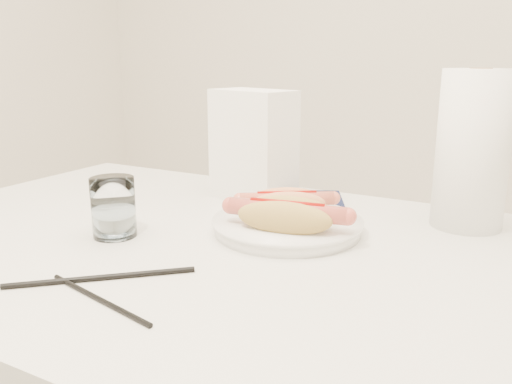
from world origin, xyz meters
The scene contains 10 objects.
table centered at (0.00, 0.00, 0.69)m, with size 1.20×0.80×0.75m.
plate centered at (0.11, 0.09, 0.76)m, with size 0.25×0.25×0.02m, color white.
hotdog_left centered at (0.09, 0.13, 0.79)m, with size 0.15×0.13×0.05m.
hotdog_right centered at (0.13, 0.05, 0.80)m, with size 0.20×0.10×0.05m.
water_glass centered at (-0.13, -0.06, 0.80)m, with size 0.07×0.07×0.10m, color silver.
chopstick_near centered at (-0.02, -0.21, 0.75)m, with size 0.01×0.01×0.25m, color black.
chopstick_far centered at (0.02, -0.26, 0.75)m, with size 0.01×0.01×0.20m, color black.
napkin_box centered at (-0.04, 0.25, 0.86)m, with size 0.17×0.10×0.23m, color white.
navy_napkin centered at (0.06, 0.26, 0.75)m, with size 0.17×0.17×0.01m, color #101632.
paper_towel_roll centered at (0.37, 0.28, 0.89)m, with size 0.12×0.12×0.27m, color white.
Camera 1 is at (0.48, -0.68, 1.04)m, focal length 36.96 mm.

